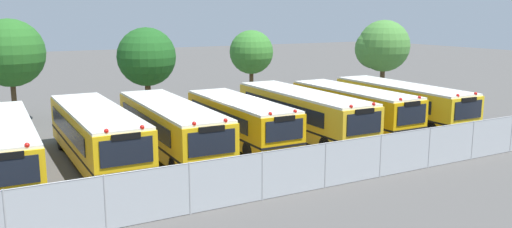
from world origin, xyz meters
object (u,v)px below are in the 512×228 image
(school_bus_5, at_px, (353,108))
(tree_1, at_px, (8,54))
(school_bus_6, at_px, (402,102))
(traffic_cone, at_px, (229,182))
(school_bus_3, at_px, (240,120))
(tree_2, at_px, (144,57))
(school_bus_4, at_px, (302,113))
(tree_4, at_px, (381,47))
(school_bus_0, at_px, (3,147))
(tree_3, at_px, (251,52))
(school_bus_2, at_px, (171,127))
(school_bus_1, at_px, (97,133))

(school_bus_5, distance_m, tree_1, 21.68)
(school_bus_5, bearing_deg, school_bus_6, -179.87)
(tree_1, height_order, traffic_cone, tree_1)
(school_bus_3, relative_size, tree_2, 1.52)
(school_bus_4, distance_m, tree_4, 17.39)
(school_bus_0, xyz_separation_m, tree_2, (9.43, 10.22, 2.71))
(tree_2, relative_size, tree_3, 1.06)
(school_bus_2, height_order, tree_4, tree_4)
(school_bus_3, height_order, tree_2, tree_2)
(tree_1, bearing_deg, tree_2, -13.74)
(school_bus_2, relative_size, school_bus_5, 1.12)
(school_bus_3, distance_m, tree_1, 16.06)
(tree_2, bearing_deg, tree_4, -2.08)
(school_bus_0, relative_size, tree_1, 1.64)
(school_bus_1, bearing_deg, school_bus_5, 178.86)
(school_bus_2, bearing_deg, tree_4, -155.38)
(school_bus_0, distance_m, tree_2, 14.17)
(school_bus_0, xyz_separation_m, school_bus_4, (15.30, -0.02, 0.07))
(tree_4, bearing_deg, school_bus_6, -125.33)
(school_bus_3, height_order, traffic_cone, school_bus_3)
(tree_1, bearing_deg, school_bus_0, -96.15)
(tree_4, bearing_deg, school_bus_2, -156.89)
(school_bus_6, distance_m, tree_3, 12.15)
(school_bus_3, height_order, tree_4, tree_4)
(school_bus_6, bearing_deg, traffic_cone, 23.39)
(school_bus_2, bearing_deg, traffic_cone, 93.16)
(school_bus_3, bearing_deg, school_bus_1, -0.68)
(school_bus_0, bearing_deg, tree_2, -131.26)
(tree_4, bearing_deg, school_bus_3, -152.75)
(tree_2, bearing_deg, school_bus_1, -118.83)
(traffic_cone, bearing_deg, school_bus_6, 21.91)
(school_bus_1, distance_m, school_bus_4, 11.32)
(tree_2, relative_size, traffic_cone, 9.28)
(school_bus_1, distance_m, tree_2, 11.61)
(school_bus_2, distance_m, school_bus_5, 11.43)
(school_bus_2, height_order, tree_2, tree_2)
(tree_3, bearing_deg, school_bus_2, -134.07)
(school_bus_0, height_order, traffic_cone, school_bus_0)
(tree_1, relative_size, traffic_cone, 10.19)
(traffic_cone, bearing_deg, school_bus_0, 141.71)
(school_bus_6, bearing_deg, tree_3, -63.55)
(school_bus_3, relative_size, tree_1, 1.39)
(school_bus_0, xyz_separation_m, school_bus_5, (18.97, -0.00, 0.04))
(tree_3, bearing_deg, school_bus_3, -121.22)
(school_bus_3, bearing_deg, school_bus_0, 1.39)
(school_bus_0, distance_m, school_bus_3, 11.45)
(school_bus_1, relative_size, school_bus_4, 0.99)
(tree_2, height_order, tree_3, tree_2)
(school_bus_0, distance_m, tree_1, 12.65)
(tree_2, bearing_deg, traffic_cone, -95.99)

